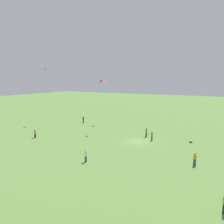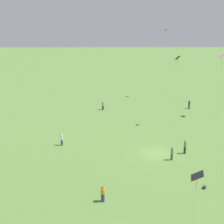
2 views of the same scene
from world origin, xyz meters
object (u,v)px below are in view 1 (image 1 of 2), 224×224
(person_4, at_px, (86,156))
(kite_1, at_px, (45,73))
(person_0, at_px, (195,159))
(kite_3, at_px, (104,83))
(picnic_bag_0, at_px, (191,142))
(person_5, at_px, (152,136))
(person_1, at_px, (146,132))
(kite_2, at_px, (101,83))
(person_2, at_px, (35,133))
(person_6, at_px, (83,120))

(person_4, relative_size, kite_1, 0.13)
(person_0, height_order, kite_3, kite_3)
(picnic_bag_0, bearing_deg, person_5, 18.36)
(picnic_bag_0, bearing_deg, person_4, 55.96)
(person_4, height_order, picnic_bag_0, person_4)
(person_4, xyz_separation_m, kite_3, (12.28, -25.54, 9.41))
(person_1, bearing_deg, kite_2, 45.76)
(person_4, distance_m, person_5, 15.17)
(person_5, xyz_separation_m, kite_2, (12.76, -2.78, 9.55))
(person_0, distance_m, kite_1, 42.71)
(person_4, bearing_deg, person_5, 133.12)
(person_0, distance_m, person_1, 14.99)
(person_2, xyz_separation_m, kite_1, (9.59, -12.81, 11.97))
(person_1, distance_m, person_2, 21.85)
(person_0, height_order, person_1, person_1)
(person_1, relative_size, picnic_bag_0, 3.67)
(person_0, bearing_deg, kite_3, -5.57)
(kite_2, bearing_deg, picnic_bag_0, 87.26)
(person_5, distance_m, kite_2, 16.18)
(kite_2, bearing_deg, person_1, 85.26)
(kite_2, height_order, picnic_bag_0, kite_2)
(person_0, relative_size, picnic_bag_0, 3.33)
(person_2, relative_size, person_5, 1.00)
(person_2, relative_size, person_6, 1.04)
(person_2, height_order, kite_2, kite_2)
(person_1, height_order, person_2, person_1)
(person_5, xyz_separation_m, person_6, (21.11, -7.40, -0.04))
(person_0, distance_m, picnic_bag_0, 10.95)
(person_0, relative_size, person_4, 0.95)
(person_4, height_order, kite_3, kite_3)
(person_2, height_order, picnic_bag_0, person_2)
(person_5, relative_size, kite_2, 0.16)
(person_2, height_order, person_4, person_4)
(person_2, relative_size, person_4, 0.99)
(kite_1, bearing_deg, person_4, 113.21)
(kite_2, bearing_deg, person_0, 61.37)
(person_4, height_order, person_6, person_4)
(person_6, bearing_deg, person_5, 125.63)
(person_4, relative_size, kite_3, 0.16)
(person_0, relative_size, kite_2, 0.15)
(person_4, xyz_separation_m, person_6, (16.47, -21.84, -0.05))
(kite_2, distance_m, kite_3, 9.31)
(kite_2, bearing_deg, person_5, 76.73)
(person_5, bearing_deg, person_2, 13.46)
(picnic_bag_0, bearing_deg, person_2, 22.23)
(person_4, bearing_deg, picnic_bag_0, 116.92)
(person_2, relative_size, picnic_bag_0, 3.45)
(person_2, bearing_deg, kite_2, 116.88)
(person_6, height_order, kite_1, kite_1)
(person_6, height_order, picnic_bag_0, person_6)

